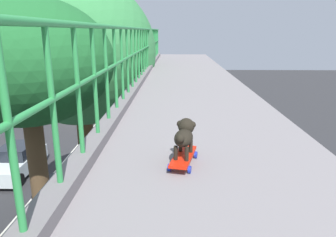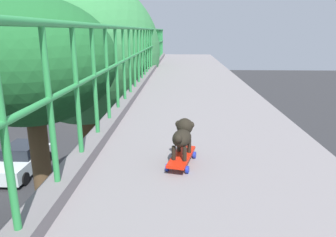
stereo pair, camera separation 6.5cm
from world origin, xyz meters
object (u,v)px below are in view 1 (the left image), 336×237
object	(u,v)px
city_bus	(88,89)
toy_skateboard	(183,157)
small_dog	(184,134)
car_white_sixth	(17,161)
car_blue_fifth	(66,198)

from	to	relation	value
city_bus	toy_skateboard	world-z (taller)	toy_skateboard
small_dog	car_white_sixth	bearing A→B (deg)	124.12
car_white_sixth	small_dog	xyz separation A→B (m)	(8.52, -12.57, 5.78)
city_bus	toy_skateboard	bearing A→B (deg)	-72.64
car_blue_fifth	city_bus	bearing A→B (deg)	102.22
city_bus	toy_skateboard	size ratio (longest dim) A/B	18.59
car_white_sixth	city_bus	world-z (taller)	city_bus
city_bus	car_white_sixth	bearing A→B (deg)	-89.29
city_bus	toy_skateboard	xyz separation A→B (m)	(8.70, -27.83, 4.46)
city_bus	small_dog	size ratio (longest dim) A/B	25.57
toy_skateboard	small_dog	bearing A→B (deg)	69.88
car_white_sixth	city_bus	xyz separation A→B (m)	(-0.19, 15.24, 1.11)
car_white_sixth	city_bus	distance (m)	15.28
city_bus	car_blue_fifth	bearing A→B (deg)	-77.78
car_white_sixth	small_dog	bearing A→B (deg)	-55.88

